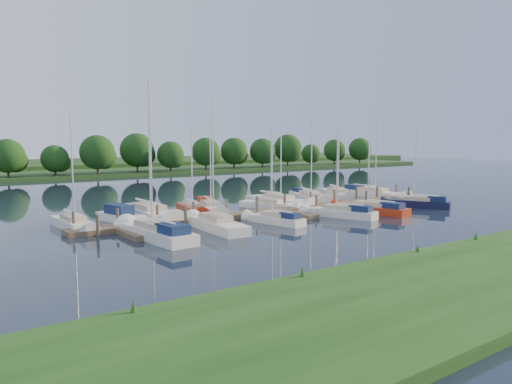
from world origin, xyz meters
TOP-DOWN VIEW (x-y plane):
  - ground at (0.00, 0.00)m, footprint 260.00×260.00m
  - dock at (0.00, 7.31)m, footprint 40.00×6.00m
  - mooring_pilings at (0.00, 8.43)m, footprint 38.24×2.84m
  - far_shore at (0.00, 75.00)m, footprint 180.00×30.00m
  - distant_hill at (0.00, 100.00)m, footprint 220.00×40.00m
  - treeline at (-5.68, 61.66)m, footprint 145.06×9.30m
  - sailboat_n_0 at (-18.57, 10.89)m, footprint 1.94×7.37m
  - motorboat at (-14.36, 11.82)m, footprint 2.55×6.06m
  - sailboat_n_2 at (-11.24, 12.84)m, footprint 2.71×10.42m
  - sailboat_n_3 at (-6.59, 13.43)m, footprint 2.84×6.83m
  - sailboat_n_4 at (-4.93, 12.77)m, footprint 3.65×7.77m
  - sailboat_n_5 at (1.11, 11.07)m, footprint 3.81×6.58m
  - sailboat_n_6 at (3.72, 12.72)m, footprint 3.08×9.05m
  - sailboat_n_7 at (8.30, 12.81)m, footprint 4.26×7.92m
  - sailboat_n_8 at (10.15, 15.00)m, footprint 2.93×7.67m
  - sailboat_n_9 at (13.98, 14.17)m, footprint 4.99×8.33m
  - sailboat_n_10 at (17.55, 11.78)m, footprint 2.88×9.44m
  - sailboat_s_0 at (-14.95, 3.36)m, footprint 2.66×9.13m
  - sailboat_s_1 at (-9.68, 3.88)m, footprint 2.37×8.22m
  - sailboat_s_2 at (-4.08, 3.42)m, footprint 2.45×6.18m
  - sailboat_s_3 at (2.91, 2.69)m, footprint 3.72×7.24m
  - sailboat_s_4 at (7.13, 2.70)m, footprint 3.17×7.99m
  - sailboat_s_5 at (14.30, 2.68)m, footprint 4.38×6.72m

SIDE VIEW (x-z plane):
  - ground at x=0.00m, z-range 0.00..0.00m
  - dock at x=0.00m, z-range 0.00..0.40m
  - sailboat_n_3 at x=-6.59m, z-range -4.06..4.60m
  - sailboat_n_5 at x=1.11m, z-range -4.04..4.58m
  - sailboat_n_7 at x=8.30m, z-range -4.83..5.37m
  - sailboat_n_6 at x=3.72m, z-range -5.41..5.96m
  - sailboat_n_9 at x=13.98m, z-range -5.16..5.71m
  - sailboat_n_2 at x=-11.24m, z-range -6.30..6.86m
  - sailboat_n_0 at x=-18.57m, z-range -4.49..5.05m
  - sailboat_s_1 at x=-9.68m, z-range -5.03..5.60m
  - far_shore at x=0.00m, z-range 0.00..0.60m
  - sailboat_n_8 at x=10.15m, z-range -4.50..5.11m
  - sailboat_s_2 at x=-4.08m, z-range -3.66..4.29m
  - sailboat_n_4 at x=-4.93m, z-range -4.64..5.29m
  - sailboat_s_4 at x=7.13m, z-range -4.74..5.39m
  - sailboat_s_3 at x=2.91m, z-range -4.38..5.03m
  - sailboat_s_5 at x=14.30m, z-range -4.22..4.89m
  - sailboat_n_10 at x=17.55m, z-range -5.62..6.29m
  - sailboat_s_0 at x=-14.95m, z-range -5.49..6.18m
  - motorboat at x=-14.36m, z-range -0.56..1.32m
  - mooring_pilings at x=0.00m, z-range -0.40..1.60m
  - distant_hill at x=0.00m, z-range 0.00..1.40m
  - treeline at x=-5.68m, z-range 0.06..8.20m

